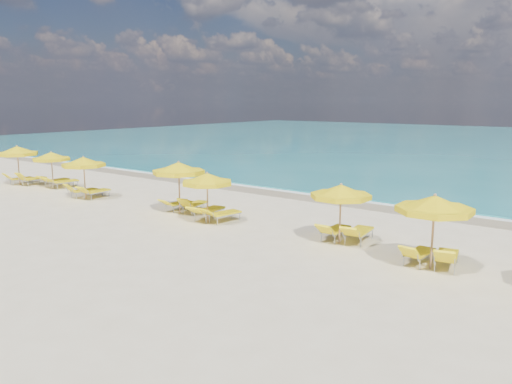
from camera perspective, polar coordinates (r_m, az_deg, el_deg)
The scene contains 26 objects.
ground_plane at distance 20.56m, azimuth -2.55°, elevation -3.89°, with size 120.00×120.00×0.00m, color beige.
ocean at distance 64.73m, azimuth 26.00°, elevation 4.90°, with size 120.00×80.00×0.30m, color #16777E.
wet_sand_band at distance 26.52m, azimuth 7.78°, elevation -0.71°, with size 120.00×2.60×0.01m, color tan.
foam_line at distance 27.20m, azimuth 8.61°, elevation -0.45°, with size 120.00×1.20×0.03m, color white.
whitecap_near at distance 37.68m, azimuth 7.11°, elevation 2.61°, with size 14.00×0.36×0.05m, color white.
umbrella_0 at distance 33.29m, azimuth -25.63°, elevation 4.23°, with size 2.81×2.81×2.43m.
umbrella_1 at distance 31.46m, azimuth -22.37°, elevation 3.75°, with size 2.21×2.21×2.16m.
umbrella_2 at distance 27.38m, azimuth -19.11°, elevation 3.23°, with size 2.28×2.28×2.25m.
umbrella_3 at distance 22.73m, azimuth -8.83°, elevation 2.65°, with size 2.69×2.69×2.41m.
umbrella_4 at distance 20.79m, azimuth -5.61°, elevation 1.44°, with size 2.73×2.73×2.17m.
umbrella_5 at distance 17.93m, azimuth 9.67°, elevation -0.01°, with size 2.80×2.80×2.21m.
umbrella_6 at distance 15.88m, azimuth 19.73°, elevation -1.39°, with size 3.02×3.02×2.35m.
lounger_0_left at distance 33.97m, azimuth -25.33°, elevation 1.18°, with size 0.77×1.72×0.78m.
lounger_0_right at distance 33.30m, azimuth -24.10°, elevation 1.15°, with size 0.82×1.85×0.88m.
lounger_1_left at distance 32.26m, azimuth -21.87°, elevation 1.01°, with size 0.67×1.84×0.75m.
lounger_1_right at distance 31.44m, azimuth -21.03°, elevation 0.86°, with size 0.86×1.98×0.76m.
lounger_2_left at distance 28.07m, azimuth -19.12°, elevation -0.12°, with size 0.75×1.77×0.85m.
lounger_2_right at distance 27.54m, azimuth -17.79°, elevation -0.23°, with size 0.79×1.88×0.79m.
lounger_3_left at distance 23.64m, azimuth -8.82°, elevation -1.60°, with size 0.71×1.75×0.67m.
lounger_3_right at distance 23.20m, azimuth -7.01°, elevation -1.74°, with size 0.92×1.85×0.83m.
lounger_4_left at distance 21.71m, azimuth -5.42°, elevation -2.50°, with size 0.89×2.12×0.79m.
lounger_4_right at distance 21.17m, azimuth -3.70°, elevation -2.86°, with size 0.93×1.94×0.77m.
lounger_5_left at distance 18.75m, azimuth 9.03°, elevation -4.72°, with size 0.67×1.86×0.80m.
lounger_5_right at distance 18.55m, azimuth 11.64°, elevation -4.93°, with size 0.87×2.03×0.84m.
lounger_6_left at distance 16.68m, azimuth 18.10°, elevation -7.09°, with size 0.67×1.73×0.80m.
lounger_6_right at distance 16.54m, azimuth 20.93°, elevation -7.36°, with size 0.96×1.90×0.86m.
Camera 1 is at (12.82, -15.24, 5.10)m, focal length 35.00 mm.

